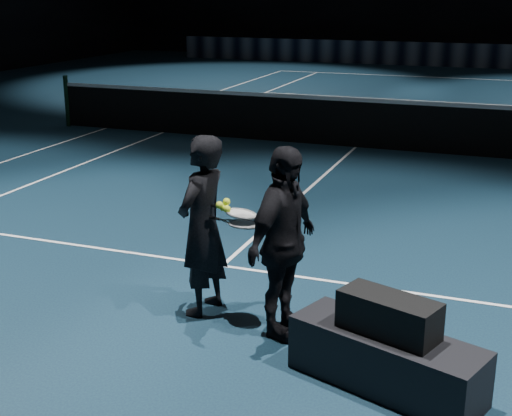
# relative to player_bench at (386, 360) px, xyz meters

# --- Properties ---
(floor) EXTENTS (36.00, 36.00, 0.00)m
(floor) POSITION_rel_player_bench_xyz_m (-2.13, 8.22, -0.22)
(floor) COLOR black
(floor) RESTS_ON ground
(court_lines) EXTENTS (10.98, 23.78, 0.01)m
(court_lines) POSITION_rel_player_bench_xyz_m (-2.13, 8.22, -0.22)
(court_lines) COLOR white
(court_lines) RESTS_ON floor
(net_post_left) EXTENTS (0.10, 0.10, 1.10)m
(net_post_left) POSITION_rel_player_bench_xyz_m (-8.53, 8.22, 0.33)
(net_post_left) COLOR black
(net_post_left) RESTS_ON floor
(net_mesh) EXTENTS (12.80, 0.02, 0.86)m
(net_mesh) POSITION_rel_player_bench_xyz_m (-2.13, 8.22, 0.23)
(net_mesh) COLOR black
(net_mesh) RESTS_ON floor
(net_tape) EXTENTS (12.80, 0.03, 0.07)m
(net_tape) POSITION_rel_player_bench_xyz_m (-2.13, 8.22, 0.69)
(net_tape) COLOR white
(net_tape) RESTS_ON net_mesh
(sponsor_backdrop) EXTENTS (22.00, 0.15, 0.90)m
(sponsor_backdrop) POSITION_rel_player_bench_xyz_m (-2.13, 23.72, 0.23)
(sponsor_backdrop) COLOR black
(sponsor_backdrop) RESTS_ON floor
(player_bench) EXTENTS (1.57, 0.97, 0.45)m
(player_bench) POSITION_rel_player_bench_xyz_m (0.00, 0.00, 0.00)
(player_bench) COLOR black
(player_bench) RESTS_ON floor
(racket_bag) EXTENTS (0.81, 0.55, 0.30)m
(racket_bag) POSITION_rel_player_bench_xyz_m (0.00, 0.00, 0.37)
(racket_bag) COLOR black
(racket_bag) RESTS_ON player_bench
(bag_signature) EXTENTS (0.33, 0.12, 0.10)m
(bag_signature) POSITION_rel_player_bench_xyz_m (0.00, -0.16, 0.37)
(bag_signature) COLOR white
(bag_signature) RESTS_ON racket_bag
(player_a) EXTENTS (0.49, 0.66, 1.68)m
(player_a) POSITION_rel_player_bench_xyz_m (-1.84, 0.74, 0.62)
(player_a) COLOR black
(player_a) RESTS_ON floor
(player_b) EXTENTS (0.61, 1.05, 1.68)m
(player_b) POSITION_rel_player_bench_xyz_m (-1.01, 0.56, 0.62)
(player_b) COLOR black
(player_b) RESTS_ON floor
(racket_lower) EXTENTS (0.71, 0.36, 0.03)m
(racket_lower) POSITION_rel_player_bench_xyz_m (-1.40, 0.64, 0.72)
(racket_lower) COLOR black
(racket_lower) RESTS_ON player_a
(racket_upper) EXTENTS (0.70, 0.31, 0.10)m
(racket_upper) POSITION_rel_player_bench_xyz_m (-1.45, 0.69, 0.79)
(racket_upper) COLOR black
(racket_upper) RESTS_ON player_b
(tennis_balls) EXTENTS (0.12, 0.10, 0.12)m
(tennis_balls) POSITION_rel_player_bench_xyz_m (-1.59, 0.69, 0.85)
(tennis_balls) COLOR #A5D12C
(tennis_balls) RESTS_ON racket_upper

